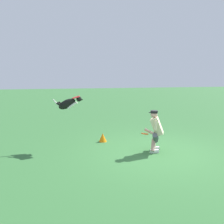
{
  "coord_description": "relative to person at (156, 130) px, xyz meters",
  "views": [
    {
      "loc": [
        2.69,
        6.48,
        2.44
      ],
      "look_at": [
        1.33,
        -0.63,
        1.21
      ],
      "focal_mm": 37.38,
      "sensor_mm": 36.0,
      "label": 1
    }
  ],
  "objects": [
    {
      "name": "person",
      "position": [
        0.0,
        0.0,
        0.0
      ],
      "size": [
        0.7,
        0.64,
        1.29
      ],
      "rotation": [
        0.0,
        0.0,
        -0.46
      ],
      "color": "silver",
      "rests_on": "ground_plane"
    },
    {
      "name": "training_cone",
      "position": [
        1.46,
        -1.35,
        -0.54
      ],
      "size": [
        0.28,
        0.28,
        0.31
      ],
      "primitive_type": "cone",
      "color": "orange",
      "rests_on": "ground_plane"
    },
    {
      "name": "frisbee_held",
      "position": [
        0.38,
        0.08,
        -0.09
      ],
      "size": [
        0.3,
        0.3,
        0.08
      ],
      "primitive_type": "cylinder",
      "rotation": [
        -0.15,
        0.11,
        2.77
      ],
      "color": "#F35C0D",
      "rests_on": "person"
    },
    {
      "name": "dog",
      "position": [
        2.62,
        -1.0,
        0.75
      ],
      "size": [
        1.0,
        0.45,
        0.53
      ],
      "rotation": [
        0.0,
        0.0,
        2.87
      ],
      "color": "black"
    },
    {
      "name": "frisbee_flying",
      "position": [
        2.38,
        -0.93,
        0.96
      ],
      "size": [
        0.33,
        0.34,
        0.12
      ],
      "primitive_type": "cylinder",
      "rotation": [
        0.14,
        -0.25,
        2.68
      ],
      "color": "red"
    },
    {
      "name": "ground_plane",
      "position": [
        -0.05,
        0.15,
        -0.7
      ],
      "size": [
        60.0,
        60.0,
        0.0
      ],
      "primitive_type": "plane",
      "color": "#336934"
    }
  ]
}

